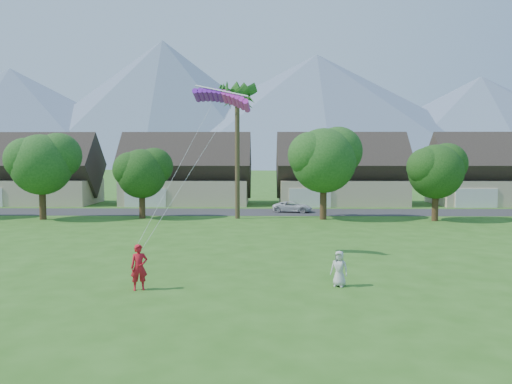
{
  "coord_description": "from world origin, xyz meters",
  "views": [
    {
      "loc": [
        0.39,
        -18.14,
        5.77
      ],
      "look_at": [
        0.0,
        10.0,
        3.8
      ],
      "focal_mm": 35.0,
      "sensor_mm": 36.0,
      "label": 1
    }
  ],
  "objects_px": {
    "watcher": "(339,269)",
    "parked_car": "(292,207)",
    "parafoil_kite": "(223,96)",
    "kite_flyer": "(139,267)"
  },
  "relations": [
    {
      "from": "parafoil_kite",
      "to": "watcher",
      "type": "bearing_deg",
      "value": -37.71
    },
    {
      "from": "kite_flyer",
      "to": "parked_car",
      "type": "distance_m",
      "value": 32.03
    },
    {
      "from": "parked_car",
      "to": "watcher",
      "type": "bearing_deg",
      "value": -167.98
    },
    {
      "from": "parked_car",
      "to": "parafoil_kite",
      "type": "xyz_separation_m",
      "value": [
        -5.4,
        -23.44,
        8.67
      ]
    },
    {
      "from": "kite_flyer",
      "to": "watcher",
      "type": "height_order",
      "value": "kite_flyer"
    },
    {
      "from": "parked_car",
      "to": "parafoil_kite",
      "type": "height_order",
      "value": "parafoil_kite"
    },
    {
      "from": "watcher",
      "to": "parafoil_kite",
      "type": "relative_size",
      "value": 0.47
    },
    {
      "from": "kite_flyer",
      "to": "parked_car",
      "type": "xyz_separation_m",
      "value": [
        8.48,
        30.88,
        -0.43
      ]
    },
    {
      "from": "kite_flyer",
      "to": "watcher",
      "type": "relative_size",
      "value": 1.25
    },
    {
      "from": "watcher",
      "to": "parked_car",
      "type": "distance_m",
      "value": 30.15
    }
  ]
}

